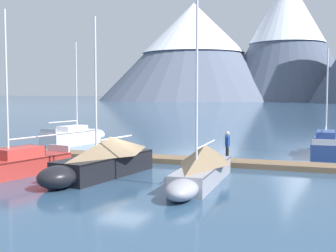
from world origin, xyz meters
name	(u,v)px	position (x,y,z in m)	size (l,w,h in m)	color
ground_plane	(124,172)	(0.00, 0.00, 0.00)	(700.00, 700.00, 0.00)	#2D4C6B
mountain_west_summit	(193,49)	(-64.10, 189.27, 25.06)	(92.18, 92.18, 47.14)	slate
mountain_central_massif	(287,35)	(-20.68, 197.17, 30.54)	(62.35, 62.35, 57.25)	#4C566B
dock	(155,159)	(0.00, 4.00, 0.14)	(23.71, 3.01, 0.30)	brown
sailboat_nearest_berth	(76,136)	(-9.56, 9.64, 0.65)	(2.48, 6.60, 8.15)	silver
sailboat_second_berth	(12,165)	(-4.50, -3.29, 0.57)	(2.68, 6.79, 8.19)	#B2332D
sailboat_mid_dock_port	(102,159)	(-0.29, -1.69, 0.91)	(2.55, 7.67, 7.78)	black
sailboat_mid_dock_starboard	(202,166)	(4.80, -1.37, 0.83)	(2.20, 7.92, 9.18)	#93939E
sailboat_far_berth	(326,145)	(9.34, 11.08, 0.64)	(1.98, 7.19, 7.13)	navy
person_on_dock	(227,144)	(4.56, 3.82, 1.26)	(0.36, 0.54, 1.69)	#232328
mooring_buoy_channel_marker	(119,159)	(-1.46, 2.09, 0.27)	(0.55, 0.55, 0.63)	white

